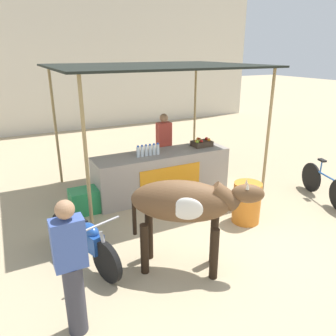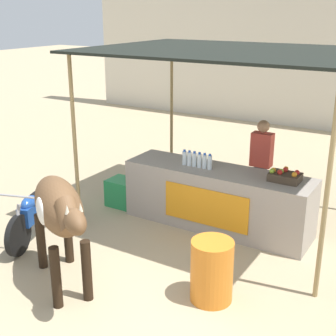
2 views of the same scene
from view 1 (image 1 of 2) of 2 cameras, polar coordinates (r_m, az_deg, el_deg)
name	(u,v)px [view 1 (image 1 of 2)]	position (r m, az deg, el deg)	size (l,w,h in m)	color
ground_plane	(220,241)	(5.75, 9.02, -12.41)	(60.00, 60.00, 0.00)	tan
building_wall_far	(75,41)	(13.87, -15.88, 20.46)	(16.00, 0.50, 6.74)	beige
stall_counter	(162,174)	(7.23, -1.00, -0.98)	(3.00, 0.82, 0.96)	#9E9389
stall_awning	(155,70)	(7.04, -2.25, 16.62)	(4.20, 3.20, 2.77)	black
water_bottle_row	(148,150)	(6.85, -3.48, 3.08)	(0.52, 0.07, 0.25)	silver
fruit_crate	(202,143)	(7.59, 5.88, 4.35)	(0.44, 0.32, 0.18)	#3F3326
vendor_behind_counter	(164,147)	(7.93, -0.71, 3.73)	(0.34, 0.22, 1.65)	#383842
cooler_box	(86,201)	(6.71, -14.16, -5.55)	(0.60, 0.44, 0.48)	#268C4C
water_barrel	(247,203)	(6.27, 13.53, -5.87)	(0.51, 0.51, 0.77)	orange
cow	(185,205)	(4.56, 3.04, -6.39)	(1.71, 1.33, 1.44)	brown
motorcycle_parked	(83,238)	(5.11, -14.52, -11.71)	(0.75, 1.74, 0.90)	black
bicycle_leaning	(325,185)	(7.72, 25.65, -2.66)	(0.51, 1.60, 0.85)	black
passerby_on_street	(72,268)	(3.80, -16.43, -16.43)	(0.34, 0.22, 1.65)	#383842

